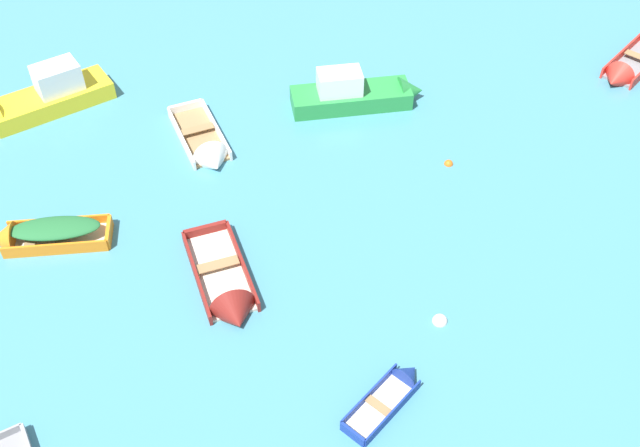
{
  "coord_description": "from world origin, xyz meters",
  "views": [
    {
      "loc": [
        -1.61,
        1.1,
        18.77
      ],
      "look_at": [
        0.0,
        19.38,
        0.15
      ],
      "focal_mm": 42.37,
      "sensor_mm": 36.0,
      "label": 1
    }
  ],
  "objects_px": {
    "mooring_buoy_far_field": "(448,164)",
    "rowboat_white_distant_center": "(208,151)",
    "rowboat_deep_blue_near_right": "(396,389)",
    "rowboat_orange_center": "(38,235)",
    "mooring_buoy_trailing": "(440,321)",
    "motor_launch_green_midfield_right": "(360,93)",
    "rowboat_red_far_back": "(626,70)",
    "rowboat_maroon_back_row_right": "(230,299)",
    "motor_launch_yellow_outer_left": "(41,99)"
  },
  "relations": [
    {
      "from": "motor_launch_yellow_outer_left",
      "to": "rowboat_white_distant_center",
      "type": "bearing_deg",
      "value": -26.97
    },
    {
      "from": "motor_launch_yellow_outer_left",
      "to": "mooring_buoy_far_field",
      "type": "xyz_separation_m",
      "value": [
        15.82,
        -4.76,
        -0.59
      ]
    },
    {
      "from": "mooring_buoy_trailing",
      "to": "rowboat_maroon_back_row_right",
      "type": "bearing_deg",
      "value": 168.6
    },
    {
      "from": "rowboat_white_distant_center",
      "to": "rowboat_red_far_back",
      "type": "xyz_separation_m",
      "value": [
        17.9,
        3.82,
        0.03
      ]
    },
    {
      "from": "mooring_buoy_far_field",
      "to": "rowboat_red_far_back",
      "type": "bearing_deg",
      "value": 30.24
    },
    {
      "from": "mooring_buoy_trailing",
      "to": "mooring_buoy_far_field",
      "type": "xyz_separation_m",
      "value": [
        1.81,
        7.29,
        0.0
      ]
    },
    {
      "from": "rowboat_red_far_back",
      "to": "rowboat_deep_blue_near_right",
      "type": "height_order",
      "value": "rowboat_red_far_back"
    },
    {
      "from": "rowboat_white_distant_center",
      "to": "mooring_buoy_trailing",
      "type": "bearing_deg",
      "value": -49.84
    },
    {
      "from": "rowboat_white_distant_center",
      "to": "rowboat_red_far_back",
      "type": "bearing_deg",
      "value": 12.04
    },
    {
      "from": "motor_launch_green_midfield_right",
      "to": "rowboat_orange_center",
      "type": "bearing_deg",
      "value": -149.95
    },
    {
      "from": "rowboat_white_distant_center",
      "to": "rowboat_red_far_back",
      "type": "relative_size",
      "value": 1.08
    },
    {
      "from": "motor_launch_green_midfield_right",
      "to": "mooring_buoy_far_field",
      "type": "relative_size",
      "value": 16.2
    },
    {
      "from": "rowboat_deep_blue_near_right",
      "to": "mooring_buoy_trailing",
      "type": "bearing_deg",
      "value": 53.26
    },
    {
      "from": "rowboat_maroon_back_row_right",
      "to": "mooring_buoy_trailing",
      "type": "bearing_deg",
      "value": -11.4
    },
    {
      "from": "rowboat_red_far_back",
      "to": "rowboat_deep_blue_near_right",
      "type": "distance_m",
      "value": 19.3
    },
    {
      "from": "rowboat_white_distant_center",
      "to": "mooring_buoy_trailing",
      "type": "relative_size",
      "value": 9.39
    },
    {
      "from": "rowboat_orange_center",
      "to": "mooring_buoy_far_field",
      "type": "height_order",
      "value": "rowboat_orange_center"
    },
    {
      "from": "motor_launch_yellow_outer_left",
      "to": "mooring_buoy_far_field",
      "type": "relative_size",
      "value": 16.23
    },
    {
      "from": "rowboat_orange_center",
      "to": "rowboat_maroon_back_row_right",
      "type": "height_order",
      "value": "rowboat_maroon_back_row_right"
    },
    {
      "from": "rowboat_red_far_back",
      "to": "rowboat_deep_blue_near_right",
      "type": "relative_size",
      "value": 1.55
    },
    {
      "from": "rowboat_maroon_back_row_right",
      "to": "rowboat_deep_blue_near_right",
      "type": "distance_m",
      "value": 5.96
    },
    {
      "from": "rowboat_deep_blue_near_right",
      "to": "motor_launch_green_midfield_right",
      "type": "bearing_deg",
      "value": 87.19
    },
    {
      "from": "rowboat_orange_center",
      "to": "mooring_buoy_trailing",
      "type": "xyz_separation_m",
      "value": [
        12.89,
        -4.51,
        -0.37
      ]
    },
    {
      "from": "rowboat_orange_center",
      "to": "rowboat_maroon_back_row_right",
      "type": "bearing_deg",
      "value": -26.56
    },
    {
      "from": "rowboat_red_far_back",
      "to": "mooring_buoy_trailing",
      "type": "bearing_deg",
      "value": -130.54
    },
    {
      "from": "motor_launch_green_midfield_right",
      "to": "rowboat_maroon_back_row_right",
      "type": "height_order",
      "value": "motor_launch_green_midfield_right"
    },
    {
      "from": "rowboat_maroon_back_row_right",
      "to": "rowboat_white_distant_center",
      "type": "bearing_deg",
      "value": 96.26
    },
    {
      "from": "rowboat_white_distant_center",
      "to": "mooring_buoy_far_field",
      "type": "xyz_separation_m",
      "value": [
        9.08,
        -1.33,
        -0.2
      ]
    },
    {
      "from": "motor_launch_green_midfield_right",
      "to": "rowboat_orange_center",
      "type": "height_order",
      "value": "motor_launch_green_midfield_right"
    },
    {
      "from": "mooring_buoy_far_field",
      "to": "motor_launch_green_midfield_right",
      "type": "bearing_deg",
      "value": 125.65
    },
    {
      "from": "rowboat_orange_center",
      "to": "motor_launch_yellow_outer_left",
      "type": "relative_size",
      "value": 0.72
    },
    {
      "from": "motor_launch_green_midfield_right",
      "to": "mooring_buoy_trailing",
      "type": "xyz_separation_m",
      "value": [
        1.09,
        -11.34,
        -0.55
      ]
    },
    {
      "from": "rowboat_deep_blue_near_right",
      "to": "motor_launch_yellow_outer_left",
      "type": "relative_size",
      "value": 0.48
    },
    {
      "from": "rowboat_orange_center",
      "to": "rowboat_deep_blue_near_right",
      "type": "distance_m",
      "value": 13.08
    },
    {
      "from": "rowboat_maroon_back_row_right",
      "to": "motor_launch_green_midfield_right",
      "type": "bearing_deg",
      "value": 61.83
    },
    {
      "from": "rowboat_white_distant_center",
      "to": "rowboat_deep_blue_near_right",
      "type": "relative_size",
      "value": 1.67
    },
    {
      "from": "rowboat_red_far_back",
      "to": "motor_launch_green_midfield_right",
      "type": "bearing_deg",
      "value": -174.67
    },
    {
      "from": "rowboat_red_far_back",
      "to": "mooring_buoy_far_field",
      "type": "bearing_deg",
      "value": -149.76
    },
    {
      "from": "mooring_buoy_far_field",
      "to": "rowboat_white_distant_center",
      "type": "bearing_deg",
      "value": 171.69
    },
    {
      "from": "rowboat_orange_center",
      "to": "motor_launch_yellow_outer_left",
      "type": "distance_m",
      "value": 7.62
    },
    {
      "from": "rowboat_orange_center",
      "to": "mooring_buoy_far_field",
      "type": "distance_m",
      "value": 14.96
    },
    {
      "from": "rowboat_white_distant_center",
      "to": "mooring_buoy_trailing",
      "type": "xyz_separation_m",
      "value": [
        7.27,
        -8.61,
        -0.2
      ]
    },
    {
      "from": "motor_launch_yellow_outer_left",
      "to": "mooring_buoy_trailing",
      "type": "relative_size",
      "value": 11.69
    },
    {
      "from": "rowboat_deep_blue_near_right",
      "to": "mooring_buoy_trailing",
      "type": "height_order",
      "value": "rowboat_deep_blue_near_right"
    },
    {
      "from": "motor_launch_green_midfield_right",
      "to": "rowboat_red_far_back",
      "type": "distance_m",
      "value": 11.78
    },
    {
      "from": "rowboat_maroon_back_row_right",
      "to": "mooring_buoy_far_field",
      "type": "bearing_deg",
      "value": 35.87
    },
    {
      "from": "rowboat_red_far_back",
      "to": "motor_launch_yellow_outer_left",
      "type": "xyz_separation_m",
      "value": [
        -24.64,
        -0.39,
        0.36
      ]
    },
    {
      "from": "rowboat_red_far_back",
      "to": "rowboat_white_distant_center",
      "type": "bearing_deg",
      "value": -167.96
    },
    {
      "from": "motor_launch_yellow_outer_left",
      "to": "mooring_buoy_trailing",
      "type": "distance_m",
      "value": 18.49
    },
    {
      "from": "rowboat_white_distant_center",
      "to": "rowboat_orange_center",
      "type": "bearing_deg",
      "value": -143.88
    }
  ]
}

